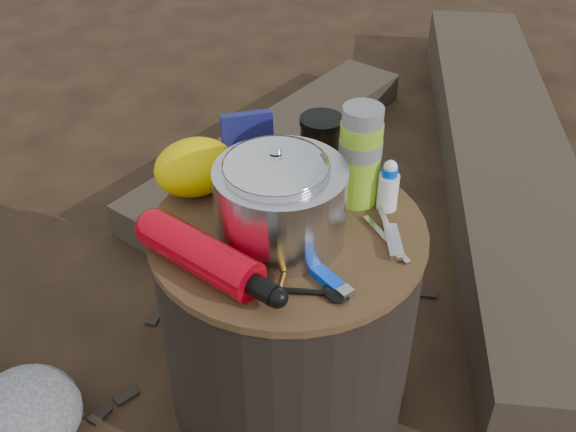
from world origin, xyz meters
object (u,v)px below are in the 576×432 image
log_main (503,157)px  camping_pot (276,195)px  thermos (360,156)px  stump (288,317)px  travel_mug (321,146)px  fuel_bottle (202,255)px

log_main → camping_pot: camping_pot is taller
camping_pot → thermos: bearing=8.0°
stump → travel_mug: size_ratio=4.10×
fuel_bottle → thermos: bearing=-14.9°
stump → travel_mug: 0.34m
log_main → thermos: size_ratio=10.52×
camping_pot → fuel_bottle: 0.16m
camping_pot → fuel_bottle: bearing=-170.8°
stump → log_main: bearing=22.7°
camping_pot → log_main: bearing=22.7°
log_main → travel_mug: bearing=-126.7°
log_main → fuel_bottle: fuel_bottle is taller
travel_mug → fuel_bottle: bearing=-153.0°
camping_pot → travel_mug: 0.22m
log_main → fuel_bottle: 1.29m
thermos → travel_mug: 0.12m
thermos → travel_mug: bearing=97.7°
log_main → thermos: 1.02m
camping_pot → fuel_bottle: size_ratio=0.61×
fuel_bottle → travel_mug: bearing=3.5°
stump → thermos: 0.36m
log_main → travel_mug: travel_mug is taller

